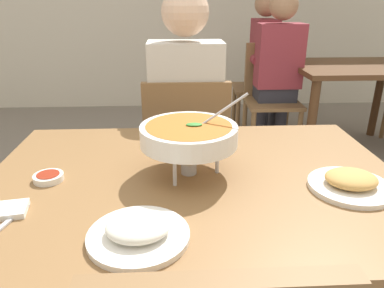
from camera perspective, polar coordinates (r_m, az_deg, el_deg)
The scene contains 14 objects.
dining_table_main at distance 1.19m, azimuth 0.38°, elevation -9.53°, with size 1.30×0.93×0.74m.
chair_diner_main at distance 1.92m, azimuth -0.94°, elevation -1.06°, with size 0.44×0.44×0.90m.
diner_main at distance 1.87m, azimuth -1.02°, elevation 5.98°, with size 0.40×0.45×1.31m.
curry_bowl at distance 1.12m, azimuth -0.50°, elevation 1.37°, with size 0.33×0.30×0.26m.
rice_plate at distance 0.88m, azimuth -8.40°, elevation -13.34°, with size 0.24×0.24×0.06m.
appetizer_plate at distance 1.16m, azimuth 23.54°, elevation -5.56°, with size 0.24×0.24×0.06m.
sauce_dish at distance 1.21m, azimuth -21.46°, elevation -4.73°, with size 0.09×0.09×0.02m.
napkin_folded at distance 1.08m, azimuth -27.51°, elevation -9.25°, with size 0.12×0.08×0.02m, color white.
spoon_utensil at distance 1.03m, azimuth -27.01°, elevation -10.93°, with size 0.01×0.17×0.01m, color silver.
dining_table_far at distance 3.34m, azimuth 23.83°, elevation 8.98°, with size 1.00×0.80×0.74m.
chair_bg_left at distance 3.63m, azimuth 11.61°, elevation 9.68°, with size 0.47×0.47×0.90m.
chair_bg_right at distance 3.22m, azimuth 12.17°, elevation 8.06°, with size 0.45×0.45×0.90m.
patron_bg_left at distance 3.61m, azimuth 11.69°, elevation 13.44°, with size 0.45×0.40×1.31m.
patron_bg_right at distance 3.13m, azimuth 13.18°, elevation 12.02°, with size 0.40×0.45×1.31m.
Camera 1 is at (-0.06, -1.01, 1.27)m, focal length 34.10 mm.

